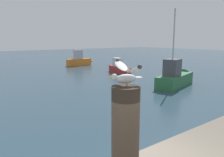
# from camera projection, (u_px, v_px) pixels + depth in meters

# --- Properties ---
(mooring_post) EXTENTS (0.31, 0.31, 1.09)m
(mooring_post) POSITION_uv_depth(u_px,v_px,m) (125.00, 134.00, 2.44)
(mooring_post) COLOR #382D23
(mooring_post) RESTS_ON harbor_quay
(seagull) EXTENTS (0.38, 0.64, 0.27)m
(seagull) POSITION_uv_depth(u_px,v_px,m) (126.00, 74.00, 2.32)
(seagull) COLOR tan
(seagull) RESTS_ON mooring_post
(boat_red) EXTENTS (1.24, 3.55, 1.38)m
(boat_red) POSITION_uv_depth(u_px,v_px,m) (120.00, 68.00, 20.21)
(boat_red) COLOR #B72D28
(boat_red) RESTS_ON ground_plane
(boat_orange) EXTENTS (3.46, 0.69, 1.86)m
(boat_orange) POSITION_uv_depth(u_px,v_px,m) (80.00, 60.00, 25.95)
(boat_orange) COLOR orange
(boat_orange) RESTS_ON ground_plane
(boat_green) EXTENTS (4.76, 2.38, 5.08)m
(boat_green) POSITION_uv_depth(u_px,v_px,m) (177.00, 77.00, 14.87)
(boat_green) COLOR #2D6B3D
(boat_green) RESTS_ON ground_plane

